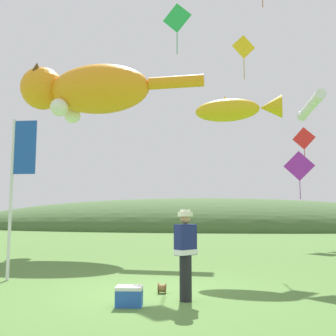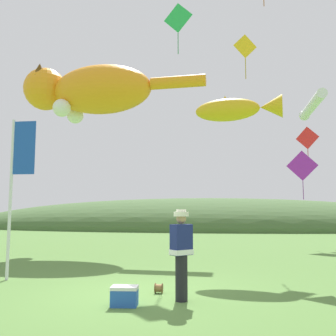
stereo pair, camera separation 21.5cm
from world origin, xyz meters
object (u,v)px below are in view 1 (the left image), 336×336
Objects in this scene: festival_banner_pole at (18,173)px; kite_diamond_green at (177,18)px; kite_diamond_gold at (244,47)px; kite_diamond_violet at (299,166)px; kite_giant_cat at (87,90)px; kite_spool at (162,288)px; picnic_cooler at (129,296)px; kite_fish_windsock at (237,109)px; kite_tube_streamer at (310,106)px; festival_attendant at (185,251)px; kite_diamond_red at (304,139)px.

kite_diamond_green is (3.67, 5.27, 6.80)m from festival_banner_pole.
kite_diamond_gold is 0.82× the size of kite_diamond_violet.
kite_giant_cat is 4.74× the size of kite_diamond_gold.
kite_spool is 0.41× the size of picnic_cooler.
kite_fish_windsock is 0.93× the size of kite_tube_streamer.
kite_giant_cat reaches higher than kite_spool.
festival_attendant is 0.43× the size of festival_banner_pole.
kite_giant_cat is at bearing 148.21° from kite_diamond_green.
picnic_cooler is (-1.01, -0.51, -0.77)m from festival_attendant.
kite_fish_windsock is 1.49× the size of kite_diamond_gold.
kite_diamond_green is at bearing 135.27° from kite_fish_windsock.
kite_tube_streamer is 1.60× the size of kite_diamond_gold.
kite_diamond_red reaches higher than festival_attendant.
festival_banner_pole is at bearing -130.53° from kite_diamond_red.
kite_fish_windsock is (1.38, 4.74, 4.11)m from festival_attendant.
kite_diamond_gold is at bearing 19.51° from kite_diamond_green.
kite_giant_cat is 3.87× the size of kite_diamond_violet.
kite_diamond_green is (-5.09, -0.06, 3.82)m from kite_tube_streamer.
kite_diamond_green is at bearing 55.17° from festival_banner_pole.
festival_attendant reaches higher than kite_spool.
festival_attendant is 9.44m from kite_tube_streamer.
kite_diamond_green reaches higher than kite_spool.
kite_diamond_gold reaches higher than kite_diamond_red.
kite_diamond_green is at bearing -179.36° from kite_tube_streamer.
kite_tube_streamer reaches higher than festival_banner_pole.
picnic_cooler is at bearing -66.48° from kite_giant_cat.
kite_diamond_violet is at bearing 8.59° from kite_giant_cat.
festival_attendant is 0.74× the size of kite_diamond_violet.
kite_tube_streamer is at bearing -101.23° from kite_diamond_red.
kite_diamond_violet is at bearing 83.35° from kite_tube_streamer.
kite_spool is 0.02× the size of kite_giant_cat.
kite_diamond_gold is (1.95, 7.84, 7.61)m from festival_attendant.
kite_diamond_gold is at bearing 76.02° from festival_attendant.
festival_attendant is 1.20m from kite_spool.
kite_diamond_red is (1.27, 6.40, -0.06)m from kite_tube_streamer.
kite_diamond_red is 7.21m from kite_diamond_gold.
picnic_cooler is 13.74m from kite_diamond_violet.
festival_banner_pole is at bearing 160.16° from festival_attendant.
kite_fish_windsock is at bearing 64.74° from kite_spool.
kite_diamond_red is 2.73m from kite_diamond_violet.
kite_tube_streamer is at bearing 52.29° from kite_spool.
festival_attendant is 3.47× the size of picnic_cooler.
kite_diamond_gold reaches higher than kite_spool.
festival_banner_pole is 10.68m from kite_diamond_gold.
picnic_cooler is 10.68m from kite_tube_streamer.
kite_diamond_gold is 6.52m from kite_diamond_violet.
kite_diamond_green is at bearing -31.79° from kite_giant_cat.
kite_spool is 15.14m from kite_diamond_red.
kite_diamond_green is 3.04m from kite_diamond_gold.
kite_diamond_violet is at bearing -110.95° from kite_diamond_red.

